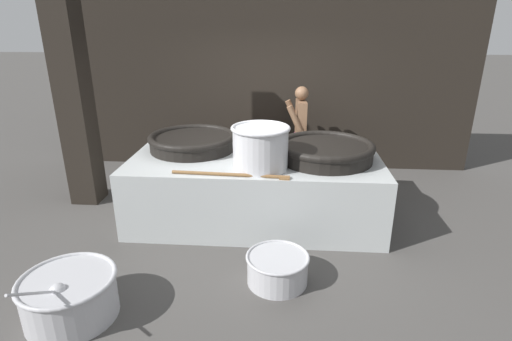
{
  "coord_description": "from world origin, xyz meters",
  "views": [
    {
      "loc": [
        0.39,
        -5.09,
        2.58
      ],
      "look_at": [
        0.0,
        0.0,
        0.67
      ],
      "focal_mm": 28.0,
      "sensor_mm": 36.0,
      "label": 1
    }
  ],
  "objects_px": {
    "cook": "(300,130)",
    "prep_bowl_meat": "(277,267)",
    "stock_pot": "(260,147)",
    "giant_wok_near": "(193,141)",
    "giant_wok_far": "(325,150)",
    "prep_bowl_vegetables": "(70,295)"
  },
  "relations": [
    {
      "from": "cook",
      "to": "prep_bowl_meat",
      "type": "relative_size",
      "value": 2.4
    },
    {
      "from": "prep_bowl_vegetables",
      "to": "prep_bowl_meat",
      "type": "height_order",
      "value": "prep_bowl_vegetables"
    },
    {
      "from": "giant_wok_far",
      "to": "giant_wok_near",
      "type": "bearing_deg",
      "value": 170.27
    },
    {
      "from": "prep_bowl_meat",
      "to": "cook",
      "type": "bearing_deg",
      "value": 84.55
    },
    {
      "from": "prep_bowl_vegetables",
      "to": "giant_wok_near",
      "type": "bearing_deg",
      "value": 75.14
    },
    {
      "from": "cook",
      "to": "prep_bowl_vegetables",
      "type": "xyz_separation_m",
      "value": [
        -2.17,
        -3.66,
        -0.63
      ]
    },
    {
      "from": "giant_wok_far",
      "to": "prep_bowl_vegetables",
      "type": "distance_m",
      "value": 3.32
    },
    {
      "from": "giant_wok_far",
      "to": "prep_bowl_meat",
      "type": "height_order",
      "value": "giant_wok_far"
    },
    {
      "from": "stock_pot",
      "to": "prep_bowl_meat",
      "type": "xyz_separation_m",
      "value": [
        0.25,
        -1.04,
        -0.99
      ]
    },
    {
      "from": "giant_wok_near",
      "to": "giant_wok_far",
      "type": "relative_size",
      "value": 0.98
    },
    {
      "from": "giant_wok_far",
      "to": "cook",
      "type": "height_order",
      "value": "cook"
    },
    {
      "from": "giant_wok_far",
      "to": "stock_pot",
      "type": "height_order",
      "value": "stock_pot"
    },
    {
      "from": "stock_pot",
      "to": "cook",
      "type": "height_order",
      "value": "cook"
    },
    {
      "from": "prep_bowl_vegetables",
      "to": "prep_bowl_meat",
      "type": "relative_size",
      "value": 1.71
    },
    {
      "from": "giant_wok_far",
      "to": "stock_pot",
      "type": "bearing_deg",
      "value": -154.4
    },
    {
      "from": "giant_wok_near",
      "to": "stock_pot",
      "type": "relative_size",
      "value": 1.72
    },
    {
      "from": "giant_wok_near",
      "to": "prep_bowl_vegetables",
      "type": "xyz_separation_m",
      "value": [
        -0.64,
        -2.41,
        -0.77
      ]
    },
    {
      "from": "cook",
      "to": "prep_bowl_meat",
      "type": "distance_m",
      "value": 3.09
    },
    {
      "from": "stock_pot",
      "to": "prep_bowl_meat",
      "type": "bearing_deg",
      "value": -76.5
    },
    {
      "from": "prep_bowl_vegetables",
      "to": "cook",
      "type": "bearing_deg",
      "value": 59.31
    },
    {
      "from": "giant_wok_far",
      "to": "prep_bowl_vegetables",
      "type": "relative_size",
      "value": 1.11
    },
    {
      "from": "stock_pot",
      "to": "cook",
      "type": "relative_size",
      "value": 0.45
    }
  ]
}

